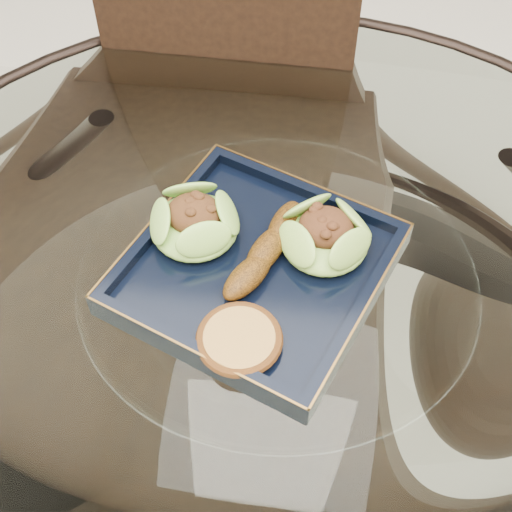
# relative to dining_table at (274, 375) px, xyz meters

# --- Properties ---
(dining_table) EXTENTS (1.13, 1.13, 0.77)m
(dining_table) POSITION_rel_dining_table_xyz_m (0.00, 0.00, 0.00)
(dining_table) COLOR white
(dining_table) RESTS_ON ground
(dining_chair) EXTENTS (0.40, 0.40, 0.93)m
(dining_chair) POSITION_rel_dining_table_xyz_m (-0.13, 0.33, -0.08)
(dining_chair) COLOR black
(dining_chair) RESTS_ON ground
(navy_plate) EXTENTS (0.35, 0.35, 0.02)m
(navy_plate) POSITION_rel_dining_table_xyz_m (-0.03, 0.04, 0.17)
(navy_plate) COLOR black
(navy_plate) RESTS_ON dining_table
(lettuce_wrap_left) EXTENTS (0.11, 0.11, 0.04)m
(lettuce_wrap_left) POSITION_rel_dining_table_xyz_m (-0.11, 0.07, 0.20)
(lettuce_wrap_left) COLOR #73A931
(lettuce_wrap_left) RESTS_ON navy_plate
(lettuce_wrap_right) EXTENTS (0.13, 0.13, 0.04)m
(lettuce_wrap_right) POSITION_rel_dining_table_xyz_m (0.05, 0.07, 0.20)
(lettuce_wrap_right) COLOR #5D912A
(lettuce_wrap_right) RESTS_ON navy_plate
(roasted_plantain) EXTENTS (0.09, 0.15, 0.03)m
(roasted_plantain) POSITION_rel_dining_table_xyz_m (-0.02, 0.05, 0.20)
(roasted_plantain) COLOR #673A0A
(roasted_plantain) RESTS_ON navy_plate
(crumb_patty) EXTENTS (0.10, 0.10, 0.01)m
(crumb_patty) POSITION_rel_dining_table_xyz_m (-0.03, -0.07, 0.19)
(crumb_patty) COLOR gold
(crumb_patty) RESTS_ON navy_plate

